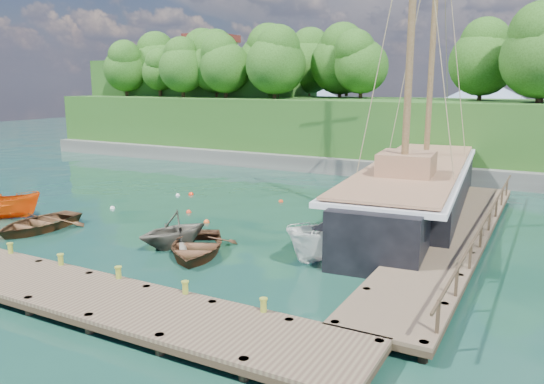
% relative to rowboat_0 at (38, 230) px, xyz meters
% --- Properties ---
extents(ground, '(160.00, 160.00, 0.00)m').
position_rel_rowboat_0_xyz_m(ground, '(7.84, 0.79, 0.00)').
color(ground, '#16392E').
rests_on(ground, ground).
extents(dock_near, '(20.00, 3.20, 1.10)m').
position_rel_rowboat_0_xyz_m(dock_near, '(9.84, -5.71, 0.43)').
color(dock_near, brown).
rests_on(dock_near, ground).
extents(dock_east, '(3.20, 24.00, 1.10)m').
position_rel_rowboat_0_xyz_m(dock_east, '(19.34, 7.79, 0.43)').
color(dock_east, brown).
rests_on(dock_east, ground).
extents(bollard_0, '(0.26, 0.26, 0.45)m').
position_rel_rowboat_0_xyz_m(bollard_0, '(3.84, -4.31, 0.00)').
color(bollard_0, olive).
rests_on(bollard_0, ground).
extents(bollard_1, '(0.26, 0.26, 0.45)m').
position_rel_rowboat_0_xyz_m(bollard_1, '(6.84, -4.31, 0.00)').
color(bollard_1, olive).
rests_on(bollard_1, ground).
extents(bollard_2, '(0.26, 0.26, 0.45)m').
position_rel_rowboat_0_xyz_m(bollard_2, '(9.84, -4.31, 0.00)').
color(bollard_2, olive).
rests_on(bollard_2, ground).
extents(bollard_3, '(0.26, 0.26, 0.45)m').
position_rel_rowboat_0_xyz_m(bollard_3, '(12.84, -4.31, 0.00)').
color(bollard_3, olive).
rests_on(bollard_3, ground).
extents(bollard_4, '(0.26, 0.26, 0.45)m').
position_rel_rowboat_0_xyz_m(bollard_4, '(15.84, -4.31, 0.00)').
color(bollard_4, olive).
rests_on(bollard_4, ground).
extents(rowboat_0, '(3.41, 4.74, 0.97)m').
position_rel_rowboat_0_xyz_m(rowboat_0, '(0.00, 0.00, 0.00)').
color(rowboat_0, brown).
rests_on(rowboat_0, ground).
extents(rowboat_1, '(4.02, 4.31, 1.85)m').
position_rel_rowboat_0_xyz_m(rowboat_1, '(7.98, 1.12, 0.00)').
color(rowboat_1, '#615C4F').
rests_on(rowboat_1, ground).
extents(rowboat_2, '(5.13, 5.75, 0.98)m').
position_rel_rowboat_0_xyz_m(rowboat_2, '(9.59, 0.69, 0.00)').
color(rowboat_2, '#53331F').
rests_on(rowboat_2, ground).
extents(motorboat_orange, '(4.55, 3.40, 1.65)m').
position_rel_rowboat_0_xyz_m(motorboat_orange, '(-3.79, 0.76, 0.00)').
color(motorboat_orange, '#E04F09').
rests_on(motorboat_orange, ground).
extents(cabin_boat_white, '(3.66, 5.42, 1.96)m').
position_rel_rowboat_0_xyz_m(cabin_boat_white, '(15.17, 3.05, 0.00)').
color(cabin_boat_white, white).
rests_on(cabin_boat_white, ground).
extents(schooner, '(7.38, 29.53, 21.99)m').
position_rel_rowboat_0_xyz_m(schooner, '(16.29, 12.95, 1.22)').
color(schooner, black).
rests_on(schooner, ground).
extents(mooring_buoy_0, '(0.30, 0.30, 0.30)m').
position_rel_rowboat_0_xyz_m(mooring_buoy_0, '(-0.11, 5.36, 0.00)').
color(mooring_buoy_0, white).
rests_on(mooring_buoy_0, ground).
extents(mooring_buoy_1, '(0.31, 0.31, 0.31)m').
position_rel_rowboat_0_xyz_m(mooring_buoy_1, '(4.60, 6.74, 0.00)').
color(mooring_buoy_1, red).
rests_on(mooring_buoy_1, ground).
extents(mooring_buoy_2, '(0.33, 0.33, 0.33)m').
position_rel_rowboat_0_xyz_m(mooring_buoy_2, '(6.84, 5.37, 0.00)').
color(mooring_buoy_2, '#EC561D').
rests_on(mooring_buoy_2, ground).
extents(mooring_buoy_3, '(0.28, 0.28, 0.28)m').
position_rel_rowboat_0_xyz_m(mooring_buoy_3, '(12.31, 6.90, 0.00)').
color(mooring_buoy_3, silver).
rests_on(mooring_buoy_3, ground).
extents(mooring_buoy_4, '(0.34, 0.34, 0.34)m').
position_rel_rowboat_0_xyz_m(mooring_buoy_4, '(1.66, 10.88, 0.00)').
color(mooring_buoy_4, red).
rests_on(mooring_buoy_4, ground).
extents(mooring_buoy_5, '(0.29, 0.29, 0.29)m').
position_rel_rowboat_0_xyz_m(mooring_buoy_5, '(8.07, 11.87, 0.00)').
color(mooring_buoy_5, '#E44018').
rests_on(mooring_buoy_5, ground).
extents(mooring_buoy_6, '(0.30, 0.30, 0.30)m').
position_rel_rowboat_0_xyz_m(mooring_buoy_6, '(1.06, 10.20, 0.00)').
color(mooring_buoy_6, silver).
rests_on(mooring_buoy_6, ground).
extents(headland, '(51.00, 19.31, 12.90)m').
position_rel_rowboat_0_xyz_m(headland, '(-5.03, 32.16, 5.54)').
color(headland, '#474744').
rests_on(headland, ground).
extents(distant_ridge, '(117.00, 40.00, 10.00)m').
position_rel_rowboat_0_xyz_m(distant_ridge, '(12.15, 70.79, 4.35)').
color(distant_ridge, '#728CA5').
rests_on(distant_ridge, ground).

